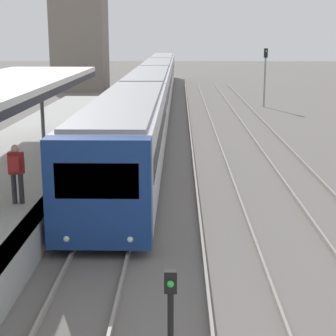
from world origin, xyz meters
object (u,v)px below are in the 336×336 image
Objects in this scene: train_near at (154,84)px; signal_post_near at (171,316)px; person_on_platform at (16,169)px; signal_mast_far at (265,70)px.

signal_post_near is at bearing -87.03° from train_near.
person_on_platform reaches higher than signal_post_near.
signal_post_near is (1.89, -36.39, -0.54)m from train_near.
signal_mast_far is at bearing 69.29° from person_on_platform.
person_on_platform is 0.83× the size of signal_post_near.
signal_mast_far reaches higher than signal_post_near.
signal_post_near is at bearing -100.61° from signal_mast_far.
signal_mast_far is (8.66, -0.22, 1.11)m from train_near.
person_on_platform is 29.70m from train_near.
train_near is at bearing 85.28° from person_on_platform.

